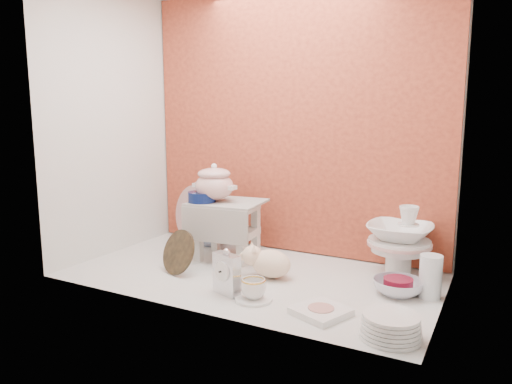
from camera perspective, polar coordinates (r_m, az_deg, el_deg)
ground at (r=2.42m, az=-0.65°, el=-9.90°), size 1.80×1.80×0.00m
niche_shell at (r=2.44m, az=1.38°, el=12.47°), size 1.86×1.03×1.53m
step_stool at (r=2.65m, az=-3.44°, el=-4.55°), size 0.42×0.37×0.32m
soup_tureen at (r=2.60m, az=-5.03°, el=1.16°), size 0.31×0.31×0.21m
cobalt_bowl at (r=2.60m, az=-6.51°, el=-0.59°), size 0.17×0.17×0.06m
floral_platter at (r=3.00m, az=-7.50°, el=-2.60°), size 0.37×0.18×0.36m
blue_white_vase at (r=2.93m, az=-5.47°, el=-4.25°), size 0.25×0.25×0.22m
lacquer_tray at (r=2.44m, az=-9.29°, el=-7.13°), size 0.25×0.17×0.22m
mantel_clock at (r=2.14m, az=-3.54°, el=-9.57°), size 0.15×0.09×0.21m
plush_pig at (r=2.35m, az=1.83°, el=-8.52°), size 0.28×0.21×0.15m
teacup_saucer at (r=2.11m, az=-0.29°, el=-12.73°), size 0.18×0.18×0.01m
gold_rim_teacup at (r=2.09m, az=-0.30°, el=-11.49°), size 0.13×0.13×0.09m
lattice_dish at (r=1.98m, az=7.80°, el=-14.02°), size 0.25×0.25×0.03m
dinner_plate_stack at (r=1.84m, az=15.85°, el=-15.21°), size 0.27×0.27×0.09m
crystal_bowl at (r=2.25m, az=16.67°, el=-10.87°), size 0.29×0.29×0.07m
clear_glass_vase at (r=2.24m, az=20.20°, el=-9.52°), size 0.10×0.10×0.19m
porcelain_tower at (r=2.45m, az=16.83°, el=-5.62°), size 0.34×0.34×0.36m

